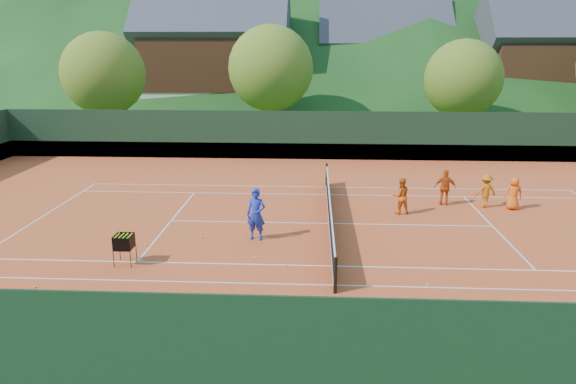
{
  "coord_description": "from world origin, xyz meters",
  "views": [
    {
      "loc": [
        -0.66,
        -19.37,
        6.86
      ],
      "look_at": [
        -1.66,
        0.0,
        1.3
      ],
      "focal_mm": 32.0,
      "sensor_mm": 36.0,
      "label": 1
    }
  ],
  "objects_px": {
    "student_c": "(514,193)",
    "chalet_left": "(216,59)",
    "ball_hopper": "(124,242)",
    "chalet_right": "(541,64)",
    "student_b": "(445,188)",
    "student_d": "(486,191)",
    "chalet_mid": "(382,65)",
    "coach": "(256,214)",
    "tennis_net": "(330,212)",
    "student_a": "(401,196)"
  },
  "relations": [
    {
      "from": "student_c",
      "to": "chalet_left",
      "type": "bearing_deg",
      "value": -51.1
    },
    {
      "from": "chalet_mid",
      "to": "chalet_right",
      "type": "height_order",
      "value": "chalet_right"
    },
    {
      "from": "student_c",
      "to": "coach",
      "type": "bearing_deg",
      "value": 27.15
    },
    {
      "from": "tennis_net",
      "to": "chalet_right",
      "type": "height_order",
      "value": "chalet_right"
    },
    {
      "from": "student_a",
      "to": "student_d",
      "type": "distance_m",
      "value": 3.98
    },
    {
      "from": "student_b",
      "to": "chalet_mid",
      "type": "relative_size",
      "value": 0.13
    },
    {
      "from": "student_c",
      "to": "chalet_right",
      "type": "relative_size",
      "value": 0.12
    },
    {
      "from": "chalet_right",
      "to": "student_d",
      "type": "bearing_deg",
      "value": -115.59
    },
    {
      "from": "ball_hopper",
      "to": "chalet_mid",
      "type": "distance_m",
      "value": 40.57
    },
    {
      "from": "ball_hopper",
      "to": "chalet_right",
      "type": "xyz_separation_m",
      "value": [
        26.72,
        34.29,
        4.49
      ]
    },
    {
      "from": "coach",
      "to": "chalet_left",
      "type": "distance_m",
      "value": 33.02
    },
    {
      "from": "student_b",
      "to": "chalet_right",
      "type": "xyz_separation_m",
      "value": [
        14.84,
        27.25,
        4.43
      ]
    },
    {
      "from": "student_b",
      "to": "student_d",
      "type": "relative_size",
      "value": 1.08
    },
    {
      "from": "student_b",
      "to": "student_c",
      "type": "xyz_separation_m",
      "value": [
        2.79,
        -0.49,
        -0.08
      ]
    },
    {
      "from": "student_c",
      "to": "student_d",
      "type": "distance_m",
      "value": 1.14
    },
    {
      "from": "student_a",
      "to": "chalet_mid",
      "type": "relative_size",
      "value": 0.12
    },
    {
      "from": "student_c",
      "to": "student_d",
      "type": "bearing_deg",
      "value": -6.32
    },
    {
      "from": "student_d",
      "to": "tennis_net",
      "type": "relative_size",
      "value": 0.12
    },
    {
      "from": "tennis_net",
      "to": "chalet_mid",
      "type": "distance_m",
      "value": 34.81
    },
    {
      "from": "student_d",
      "to": "chalet_right",
      "type": "xyz_separation_m",
      "value": [
        13.17,
        27.5,
        4.5
      ]
    },
    {
      "from": "ball_hopper",
      "to": "chalet_left",
      "type": "distance_m",
      "value": 34.79
    },
    {
      "from": "chalet_right",
      "to": "student_c",
      "type": "bearing_deg",
      "value": -113.48
    },
    {
      "from": "student_b",
      "to": "student_c",
      "type": "bearing_deg",
      "value": -178.72
    },
    {
      "from": "student_b",
      "to": "student_d",
      "type": "height_order",
      "value": "student_b"
    },
    {
      "from": "student_a",
      "to": "ball_hopper",
      "type": "relative_size",
      "value": 1.55
    },
    {
      "from": "chalet_right",
      "to": "chalet_mid",
      "type": "bearing_deg",
      "value": 164.05
    },
    {
      "from": "student_a",
      "to": "chalet_right",
      "type": "bearing_deg",
      "value": -130.36
    },
    {
      "from": "student_a",
      "to": "student_b",
      "type": "xyz_separation_m",
      "value": [
        2.16,
        1.34,
        0.03
      ]
    },
    {
      "from": "coach",
      "to": "tennis_net",
      "type": "bearing_deg",
      "value": 47.09
    },
    {
      "from": "student_c",
      "to": "ball_hopper",
      "type": "distance_m",
      "value": 16.06
    },
    {
      "from": "student_a",
      "to": "chalet_right",
      "type": "relative_size",
      "value": 0.13
    },
    {
      "from": "tennis_net",
      "to": "ball_hopper",
      "type": "xyz_separation_m",
      "value": [
        -6.72,
        -4.29,
        0.25
      ]
    },
    {
      "from": "chalet_left",
      "to": "chalet_right",
      "type": "height_order",
      "value": "chalet_left"
    },
    {
      "from": "student_b",
      "to": "student_d",
      "type": "xyz_separation_m",
      "value": [
        1.68,
        -0.25,
        -0.06
      ]
    },
    {
      "from": "student_c",
      "to": "tennis_net",
      "type": "bearing_deg",
      "value": 21.85
    },
    {
      "from": "student_c",
      "to": "chalet_left",
      "type": "relative_size",
      "value": 0.1
    },
    {
      "from": "ball_hopper",
      "to": "chalet_right",
      "type": "bearing_deg",
      "value": 52.07
    },
    {
      "from": "student_b",
      "to": "ball_hopper",
      "type": "height_order",
      "value": "student_b"
    },
    {
      "from": "ball_hopper",
      "to": "chalet_right",
      "type": "distance_m",
      "value": 43.7
    },
    {
      "from": "student_c",
      "to": "chalet_right",
      "type": "height_order",
      "value": "chalet_right"
    },
    {
      "from": "coach",
      "to": "chalet_mid",
      "type": "relative_size",
      "value": 0.15
    },
    {
      "from": "coach",
      "to": "chalet_mid",
      "type": "bearing_deg",
      "value": 88.89
    },
    {
      "from": "student_b",
      "to": "student_c",
      "type": "distance_m",
      "value": 2.84
    },
    {
      "from": "student_d",
      "to": "chalet_left",
      "type": "height_order",
      "value": "chalet_left"
    },
    {
      "from": "ball_hopper",
      "to": "chalet_left",
      "type": "bearing_deg",
      "value": 95.47
    },
    {
      "from": "student_b",
      "to": "chalet_mid",
      "type": "distance_m",
      "value": 31.53
    },
    {
      "from": "student_d",
      "to": "chalet_left",
      "type": "distance_m",
      "value": 32.61
    },
    {
      "from": "coach",
      "to": "student_c",
      "type": "bearing_deg",
      "value": 33.71
    },
    {
      "from": "ball_hopper",
      "to": "coach",
      "type": "bearing_deg",
      "value": 31.15
    },
    {
      "from": "coach",
      "to": "student_b",
      "type": "height_order",
      "value": "coach"
    }
  ]
}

